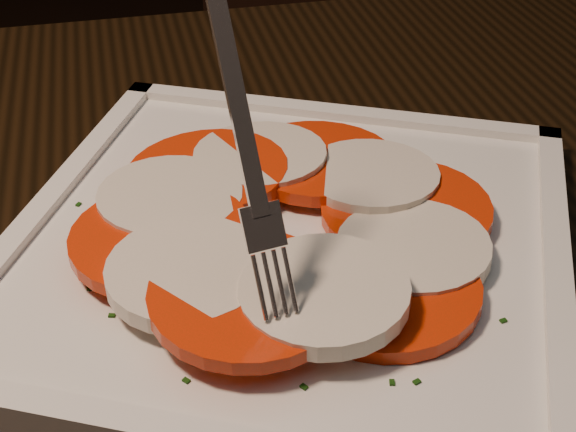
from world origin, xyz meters
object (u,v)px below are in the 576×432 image
at_px(chair, 342,55).
at_px(plate, 288,247).
at_px(table, 402,352).
at_px(fork, 234,120).

relative_size(chair, plate, 2.92).
distance_m(table, chair, 0.76).
bearing_deg(plate, fork, -131.53).
bearing_deg(plate, chair, 75.09).
bearing_deg(plate, table, 4.95).
height_order(chair, plate, chair).
bearing_deg(chair, plate, -100.29).
bearing_deg(fork, chair, 60.05).
bearing_deg(chair, fork, -101.76).
bearing_deg(fork, table, 7.08).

